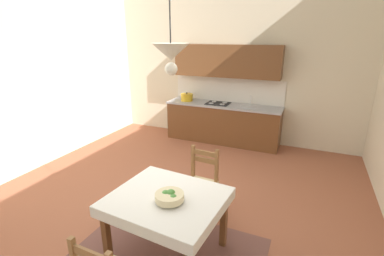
{
  "coord_description": "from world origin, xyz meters",
  "views": [
    {
      "loc": [
        1.73,
        -3.02,
        2.38
      ],
      "look_at": [
        0.1,
        0.71,
        1.02
      ],
      "focal_mm": 25.89,
      "sensor_mm": 36.0,
      "label": 1
    }
  ],
  "objects_px": {
    "dining_table": "(167,207)",
    "pendant_lamp": "(171,53)",
    "kitchen_cabinetry": "(224,106)",
    "dining_chair_kitchen_side": "(200,184)",
    "fruit_bowl": "(170,197)"
  },
  "relations": [
    {
      "from": "dining_chair_kitchen_side",
      "to": "pendant_lamp",
      "type": "relative_size",
      "value": 1.16
    },
    {
      "from": "dining_chair_kitchen_side",
      "to": "fruit_bowl",
      "type": "xyz_separation_m",
      "value": [
        0.05,
        -0.97,
        0.37
      ]
    },
    {
      "from": "kitchen_cabinetry",
      "to": "dining_table",
      "type": "height_order",
      "value": "kitchen_cabinetry"
    },
    {
      "from": "kitchen_cabinetry",
      "to": "dining_table",
      "type": "bearing_deg",
      "value": -81.73
    },
    {
      "from": "dining_table",
      "to": "kitchen_cabinetry",
      "type": "bearing_deg",
      "value": 98.27
    },
    {
      "from": "dining_table",
      "to": "pendant_lamp",
      "type": "height_order",
      "value": "pendant_lamp"
    },
    {
      "from": "kitchen_cabinetry",
      "to": "dining_table",
      "type": "distance_m",
      "value": 3.76
    },
    {
      "from": "fruit_bowl",
      "to": "pendant_lamp",
      "type": "bearing_deg",
      "value": -26.19
    },
    {
      "from": "kitchen_cabinetry",
      "to": "dining_chair_kitchen_side",
      "type": "bearing_deg",
      "value": -78.66
    },
    {
      "from": "fruit_bowl",
      "to": "pendant_lamp",
      "type": "relative_size",
      "value": 0.37
    },
    {
      "from": "kitchen_cabinetry",
      "to": "dining_chair_kitchen_side",
      "type": "relative_size",
      "value": 2.81
    },
    {
      "from": "dining_table",
      "to": "dining_chair_kitchen_side",
      "type": "xyz_separation_m",
      "value": [
        0.03,
        0.9,
        -0.18
      ]
    },
    {
      "from": "dining_table",
      "to": "fruit_bowl",
      "type": "relative_size",
      "value": 4.17
    },
    {
      "from": "dining_table",
      "to": "pendant_lamp",
      "type": "bearing_deg",
      "value": -36.2
    },
    {
      "from": "kitchen_cabinetry",
      "to": "pendant_lamp",
      "type": "bearing_deg",
      "value": -79.82
    }
  ]
}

